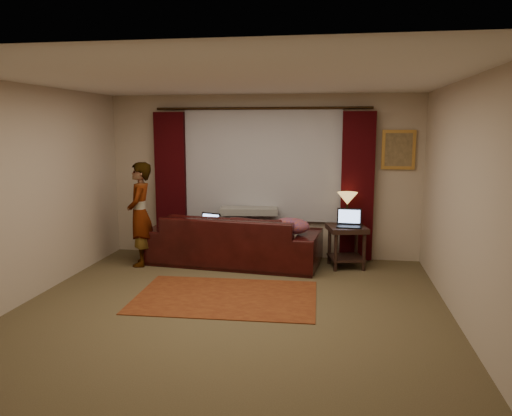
{
  "coord_description": "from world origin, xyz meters",
  "views": [
    {
      "loc": [
        1.16,
        -5.42,
        2.09
      ],
      "look_at": [
        0.1,
        1.2,
        1.0
      ],
      "focal_mm": 35.0,
      "sensor_mm": 36.0,
      "label": 1
    }
  ],
  "objects_px": {
    "sofa": "(234,230)",
    "tiffany_lamp": "(347,208)",
    "end_table": "(346,247)",
    "laptop_table": "(349,218)",
    "person": "(140,214)",
    "laptop_sofa": "(206,222)"
  },
  "relations": [
    {
      "from": "sofa",
      "to": "tiffany_lamp",
      "type": "relative_size",
      "value": 5.4
    },
    {
      "from": "end_table",
      "to": "laptop_table",
      "type": "height_order",
      "value": "laptop_table"
    },
    {
      "from": "sofa",
      "to": "end_table",
      "type": "xyz_separation_m",
      "value": [
        1.72,
        0.05,
        -0.22
      ]
    },
    {
      "from": "end_table",
      "to": "tiffany_lamp",
      "type": "xyz_separation_m",
      "value": [
        -0.0,
        0.16,
        0.56
      ]
    },
    {
      "from": "person",
      "to": "end_table",
      "type": "bearing_deg",
      "value": 85.62
    },
    {
      "from": "sofa",
      "to": "laptop_table",
      "type": "relative_size",
      "value": 6.7
    },
    {
      "from": "end_table",
      "to": "laptop_sofa",
      "type": "bearing_deg",
      "value": -176.0
    },
    {
      "from": "end_table",
      "to": "laptop_table",
      "type": "bearing_deg",
      "value": -67.39
    },
    {
      "from": "sofa",
      "to": "person",
      "type": "relative_size",
      "value": 1.67
    },
    {
      "from": "sofa",
      "to": "person",
      "type": "height_order",
      "value": "person"
    },
    {
      "from": "tiffany_lamp",
      "to": "laptop_sofa",
      "type": "bearing_deg",
      "value": -171.63
    },
    {
      "from": "sofa",
      "to": "laptop_sofa",
      "type": "height_order",
      "value": "sofa"
    },
    {
      "from": "person",
      "to": "laptop_sofa",
      "type": "bearing_deg",
      "value": 91.21
    },
    {
      "from": "laptop_sofa",
      "to": "tiffany_lamp",
      "type": "xyz_separation_m",
      "value": [
        2.13,
        0.31,
        0.22
      ]
    },
    {
      "from": "laptop_sofa",
      "to": "laptop_table",
      "type": "height_order",
      "value": "laptop_table"
    },
    {
      "from": "end_table",
      "to": "person",
      "type": "height_order",
      "value": "person"
    },
    {
      "from": "sofa",
      "to": "end_table",
      "type": "distance_m",
      "value": 1.73
    },
    {
      "from": "tiffany_lamp",
      "to": "laptop_table",
      "type": "relative_size",
      "value": 1.24
    },
    {
      "from": "sofa",
      "to": "end_table",
      "type": "height_order",
      "value": "sofa"
    },
    {
      "from": "laptop_sofa",
      "to": "sofa",
      "type": "bearing_deg",
      "value": 33.31
    },
    {
      "from": "sofa",
      "to": "laptop_table",
      "type": "distance_m",
      "value": 1.76
    },
    {
      "from": "laptop_sofa",
      "to": "tiffany_lamp",
      "type": "relative_size",
      "value": 0.74
    }
  ]
}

